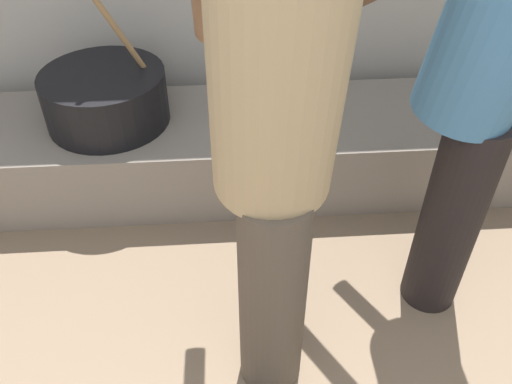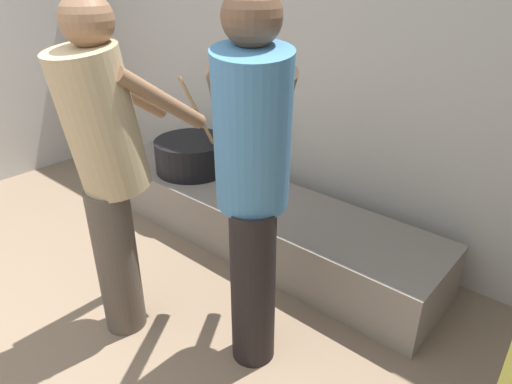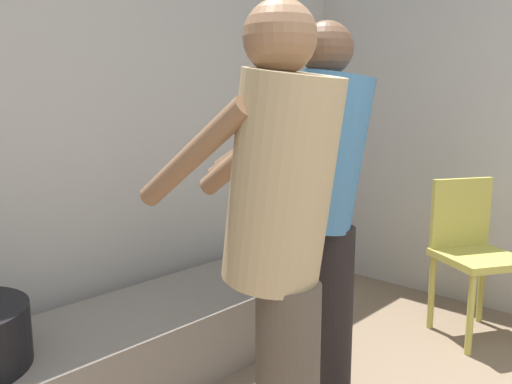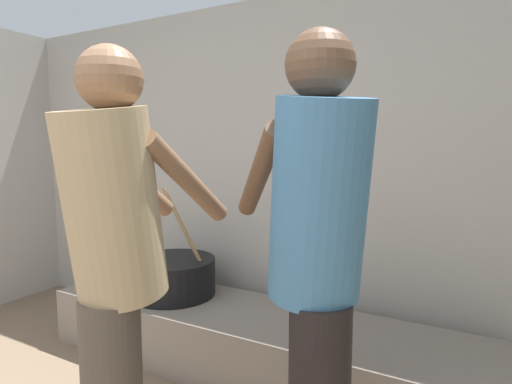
# 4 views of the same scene
# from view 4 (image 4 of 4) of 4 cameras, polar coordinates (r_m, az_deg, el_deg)

# --- Properties ---
(block_enclosure_rear) EXTENTS (4.88, 0.20, 2.18)m
(block_enclosure_rear) POSITION_cam_4_polar(r_m,az_deg,el_deg) (2.74, 4.44, 2.48)
(block_enclosure_rear) COLOR #ADA8A0
(block_enclosure_rear) RESTS_ON ground_plane
(hearth_ledge) EXTENTS (2.55, 0.60, 0.34)m
(hearth_ledge) POSITION_cam_4_polar(r_m,az_deg,el_deg) (2.51, -0.62, -19.68)
(hearth_ledge) COLOR slate
(hearth_ledge) RESTS_ON ground_plane
(cooking_pot_main) EXTENTS (0.53, 0.53, 0.68)m
(cooking_pot_main) POSITION_cam_4_polar(r_m,az_deg,el_deg) (2.73, -11.19, -11.16)
(cooking_pot_main) COLOR black
(cooking_pot_main) RESTS_ON hearth_ledge
(cook_in_tan_shirt) EXTENTS (0.36, 0.67, 1.59)m
(cook_in_tan_shirt) POSITION_cam_4_polar(r_m,az_deg,el_deg) (1.49, -18.61, -8.16)
(cook_in_tan_shirt) COLOR #4C4238
(cook_in_tan_shirt) RESTS_ON ground_plane
(cook_in_blue_shirt) EXTENTS (0.69, 0.71, 1.63)m
(cook_in_blue_shirt) POSITION_cam_4_polar(r_m,az_deg,el_deg) (1.36, 8.38, -8.25)
(cook_in_blue_shirt) COLOR black
(cook_in_blue_shirt) RESTS_ON ground_plane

